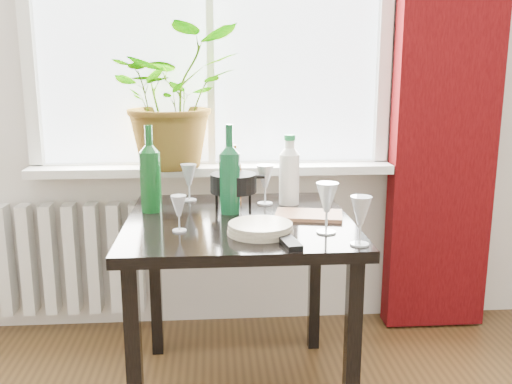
{
  "coord_description": "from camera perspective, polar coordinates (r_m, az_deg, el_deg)",
  "views": [
    {
      "loc": [
        0.01,
        -0.55,
        1.32
      ],
      "look_at": [
        0.17,
        1.55,
        0.84
      ],
      "focal_mm": 40.0,
      "sensor_mm": 36.0,
      "label": 1
    }
  ],
  "objects": [
    {
      "name": "window",
      "position": [
        2.78,
        -4.68,
        18.49
      ],
      "size": [
        1.72,
        0.08,
        1.62
      ],
      "color": "white",
      "rests_on": "ground"
    },
    {
      "name": "windowsill",
      "position": [
        2.74,
        -4.4,
        2.32
      ],
      "size": [
        1.72,
        0.2,
        0.04
      ],
      "color": "white",
      "rests_on": "ground"
    },
    {
      "name": "curtain",
      "position": [
        2.89,
        18.73,
        11.62
      ],
      "size": [
        0.5,
        0.12,
        2.56
      ],
      "color": "#380506",
      "rests_on": "ground"
    },
    {
      "name": "radiator",
      "position": [
        2.98,
        -18.9,
        -6.33
      ],
      "size": [
        0.8,
        0.1,
        0.55
      ],
      "color": "silver",
      "rests_on": "ground"
    },
    {
      "name": "table",
      "position": [
        2.2,
        -1.7,
        -4.99
      ],
      "size": [
        0.85,
        0.85,
        0.74
      ],
      "color": "black",
      "rests_on": "ground"
    },
    {
      "name": "potted_plant",
      "position": [
        2.67,
        -8.22,
        9.37
      ],
      "size": [
        0.71,
        0.67,
        0.65
      ],
      "primitive_type": "imported",
      "rotation": [
        0.0,
        0.0,
        0.33
      ],
      "color": "#26701D",
      "rests_on": "windowsill"
    },
    {
      "name": "wine_bottle_left",
      "position": [
        2.29,
        -10.55,
        2.39
      ],
      "size": [
        0.1,
        0.1,
        0.35
      ],
      "primitive_type": null,
      "rotation": [
        0.0,
        0.0,
        -0.17
      ],
      "color": "#0D4517",
      "rests_on": "table"
    },
    {
      "name": "wine_bottle_right",
      "position": [
        2.23,
        -2.66,
        2.36
      ],
      "size": [
        0.08,
        0.08,
        0.36
      ],
      "primitive_type": null,
      "rotation": [
        0.0,
        0.0,
        -0.01
      ],
      "color": "#0D4624",
      "rests_on": "table"
    },
    {
      "name": "bottle_amber",
      "position": [
        2.35,
        -2.24,
        1.72
      ],
      "size": [
        0.07,
        0.07,
        0.26
      ],
      "primitive_type": null,
      "rotation": [
        0.0,
        0.0,
        -0.13
      ],
      "color": "brown",
      "rests_on": "table"
    },
    {
      "name": "cleaning_bottle",
      "position": [
        2.38,
        3.35,
        2.29
      ],
      "size": [
        0.09,
        0.09,
        0.3
      ],
      "primitive_type": null,
      "rotation": [
        0.0,
        0.0,
        0.01
      ],
      "color": "white",
      "rests_on": "table"
    },
    {
      "name": "wineglass_front_right",
      "position": [
        1.99,
        7.09,
        -1.54
      ],
      "size": [
        0.08,
        0.08,
        0.18
      ],
      "primitive_type": null,
      "rotation": [
        0.0,
        0.0,
        -0.08
      ],
      "color": "silver",
      "rests_on": "table"
    },
    {
      "name": "wineglass_far_right",
      "position": [
        1.87,
        10.4,
        -2.8
      ],
      "size": [
        0.08,
        0.08,
        0.17
      ],
      "primitive_type": null,
      "rotation": [
        0.0,
        0.0,
        0.18
      ],
      "color": "silver",
      "rests_on": "table"
    },
    {
      "name": "wineglass_back_center",
      "position": [
        2.38,
        0.92,
        0.79
      ],
      "size": [
        0.1,
        0.1,
        0.17
      ],
      "primitive_type": null,
      "rotation": [
        0.0,
        0.0,
        0.42
      ],
      "color": "silver",
      "rests_on": "table"
    },
    {
      "name": "wineglass_back_left",
      "position": [
        2.46,
        -6.72,
        0.99
      ],
      "size": [
        0.08,
        0.08,
        0.16
      ],
      "primitive_type": null,
      "rotation": [
        0.0,
        0.0,
        -0.22
      ],
      "color": "silver",
      "rests_on": "table"
    },
    {
      "name": "wineglass_front_left",
      "position": [
        2.01,
        -7.72,
        -2.12
      ],
      "size": [
        0.06,
        0.06,
        0.13
      ],
      "primitive_type": null,
      "rotation": [
        0.0,
        0.0,
        -0.1
      ],
      "color": "silver",
      "rests_on": "table"
    },
    {
      "name": "plate_stack",
      "position": [
        1.98,
        0.44,
        -3.65
      ],
      "size": [
        0.26,
        0.26,
        0.04
      ],
      "primitive_type": "cylinder",
      "rotation": [
        0.0,
        0.0,
        -0.11
      ],
      "color": "beige",
      "rests_on": "table"
    },
    {
      "name": "fondue_pot",
      "position": [
        2.31,
        -2.26,
        0.07
      ],
      "size": [
        0.23,
        0.2,
        0.15
      ],
      "primitive_type": null,
      "rotation": [
        0.0,
        0.0,
        -0.07
      ],
      "color": "black",
      "rests_on": "table"
    },
    {
      "name": "tv_remote",
      "position": [
        1.88,
        3.26,
        -4.95
      ],
      "size": [
        0.08,
        0.17,
        0.02
      ],
      "primitive_type": "cube",
      "rotation": [
        0.0,
        0.0,
        0.17
      ],
      "color": "black",
      "rests_on": "table"
    },
    {
      "name": "cutting_board",
      "position": [
        2.21,
        5.29,
        -2.31
      ],
      "size": [
        0.28,
        0.21,
        0.01
      ],
      "primitive_type": "cube",
      "rotation": [
        0.0,
        0.0,
        -0.2
      ],
      "color": "#A06A48",
      "rests_on": "table"
    }
  ]
}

